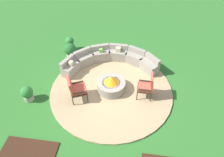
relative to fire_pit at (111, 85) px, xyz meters
name	(u,v)px	position (x,y,z in m)	size (l,w,h in m)	color
ground_plane	(111,90)	(0.00, 0.00, -0.31)	(24.00, 24.00, 0.00)	#2D6B28
patio_circle	(111,90)	(0.00, 0.00, -0.28)	(4.71, 4.71, 0.06)	tan
mulch_bed_left	(26,156)	(-2.12, -3.03, -0.29)	(1.69, 1.13, 0.04)	#382114
fire_pit	(111,85)	(0.00, 0.00, 0.00)	(1.08, 1.08, 0.66)	gray
curved_stone_bench	(110,59)	(-0.28, 1.50, 0.03)	(4.01, 1.90, 0.69)	gray
lounge_chair_front_left	(76,88)	(-1.20, -0.63, 0.28)	(0.79, 0.80, 1.02)	#2D2319
lounge_chair_front_right	(147,86)	(1.34, -0.15, 0.29)	(0.59, 0.54, 1.03)	#2D2319
potted_plant_0	(27,93)	(-2.97, -0.90, 0.03)	(0.44, 0.44, 0.64)	#A89E8E
potted_plant_1	(70,50)	(-2.12, 1.78, 0.12)	(0.54, 0.54, 0.77)	#A89E8E
potted_plant_2	(70,43)	(-2.32, 2.41, 0.07)	(0.40, 0.40, 0.71)	#A89E8E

